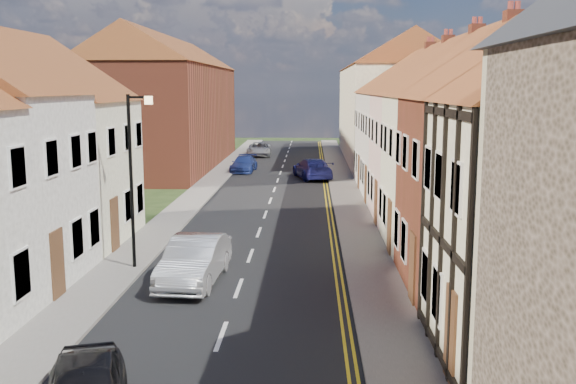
{
  "coord_description": "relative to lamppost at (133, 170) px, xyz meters",
  "views": [
    {
      "loc": [
        2.29,
        -1.62,
        6.35
      ],
      "look_at": [
        1.41,
        22.71,
        2.37
      ],
      "focal_mm": 40.0,
      "sensor_mm": 36.0,
      "label": 1
    }
  ],
  "objects": [
    {
      "name": "pavement_right",
      "position": [
        8.21,
        10.0,
        -3.48
      ],
      "size": [
        1.8,
        90.0,
        0.12
      ],
      "primitive_type": "cube",
      "color": "gray",
      "rests_on": "ground"
    },
    {
      "name": "lamppost",
      "position": [
        0.0,
        0.0,
        0.0
      ],
      "size": [
        0.88,
        0.15,
        6.0
      ],
      "color": "black",
      "rests_on": "pavement_left"
    },
    {
      "name": "car_far_b",
      "position": [
        6.2,
        23.03,
        -2.82
      ],
      "size": [
        3.13,
        5.31,
        1.44
      ],
      "primitive_type": "imported",
      "rotation": [
        0.0,
        0.0,
        3.38
      ],
      "color": "navy",
      "rests_on": "ground"
    },
    {
      "name": "car_far",
      "position": [
        1.01,
        26.55,
        -2.94
      ],
      "size": [
        1.91,
        4.22,
        1.2
      ],
      "primitive_type": "imported",
      "rotation": [
        0.0,
        0.0,
        -0.06
      ],
      "color": "navy",
      "rests_on": "ground"
    },
    {
      "name": "car_mid",
      "position": [
        2.31,
        -1.42,
        -2.78
      ],
      "size": [
        1.9,
        4.68,
        1.51
      ],
      "primitive_type": "imported",
      "rotation": [
        0.0,
        0.0,
        -0.07
      ],
      "color": "#B1B3B9",
      "rests_on": "ground"
    },
    {
      "name": "block_left_far",
      "position": [
        -5.49,
        30.0,
        1.76
      ],
      "size": [
        8.3,
        24.2,
        10.5
      ],
      "color": "brown",
      "rests_on": "ground"
    },
    {
      "name": "cottage_r_pink",
      "position": [
        13.11,
        8.9,
        0.94
      ],
      "size": [
        8.3,
        6.0,
        9.0
      ],
      "color": "#FFCFC9",
      "rests_on": "ground"
    },
    {
      "name": "car_distant",
      "position": [
        1.26,
        37.9,
        -2.89
      ],
      "size": [
        2.29,
        4.72,
        1.29
      ],
      "primitive_type": "imported",
      "rotation": [
        0.0,
        0.0,
        0.03
      ],
      "color": "#999AA0",
      "rests_on": "ground"
    },
    {
      "name": "road",
      "position": [
        3.81,
        10.0,
        -3.53
      ],
      "size": [
        7.0,
        90.0,
        0.02
      ],
      "primitive_type": "cube",
      "color": "black",
      "rests_on": "ground"
    },
    {
      "name": "pavement_left",
      "position": [
        -0.59,
        10.0,
        -3.48
      ],
      "size": [
        1.8,
        90.0,
        0.12
      ],
      "primitive_type": "cube",
      "color": "gray",
      "rests_on": "ground"
    },
    {
      "name": "block_right_far",
      "position": [
        13.11,
        35.0,
        1.76
      ],
      "size": [
        8.3,
        24.2,
        10.5
      ],
      "color": "white",
      "rests_on": "ground"
    },
    {
      "name": "cottage_r_white_near",
      "position": [
        13.11,
        -1.9,
        0.94
      ],
      "size": [
        8.3,
        6.0,
        9.0
      ],
      "color": "brown",
      "rests_on": "ground"
    },
    {
      "name": "cottage_r_cream_far",
      "position": [
        13.11,
        19.7,
        0.94
      ],
      "size": [
        8.3,
        6.0,
        9.0
      ],
      "color": "white",
      "rests_on": "ground"
    },
    {
      "name": "cottage_r_white_far",
      "position": [
        13.11,
        14.3,
        0.94
      ],
      "size": [
        8.3,
        5.2,
        9.0
      ],
      "color": "white",
      "rests_on": "ground"
    },
    {
      "name": "cottage_l_pink",
      "position": [
        -5.49,
        3.85,
        0.83
      ],
      "size": [
        8.3,
        6.3,
        8.8
      ],
      "color": "white",
      "rests_on": "ground"
    },
    {
      "name": "cottage_r_cream_mid",
      "position": [
        13.11,
        3.5,
        0.94
      ],
      "size": [
        8.3,
        5.2,
        9.0
      ],
      "color": "white",
      "rests_on": "ground"
    }
  ]
}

